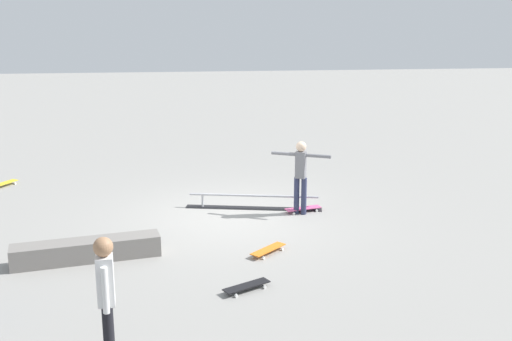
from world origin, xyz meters
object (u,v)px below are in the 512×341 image
at_px(grind_rail, 254,202).
at_px(skate_ledge, 87,250).
at_px(loose_skateboard_black, 247,286).
at_px(skateboard_main, 303,209).
at_px(loose_skateboard_orange, 268,250).
at_px(skater_main, 301,172).
at_px(bystander_white_shirt, 106,296).
at_px(loose_skateboard_yellow, 3,184).

height_order(grind_rail, skate_ledge, skate_ledge).
relative_size(skate_ledge, loose_skateboard_black, 3.21).
bearing_deg(loose_skateboard_black, skateboard_main, 38.34).
bearing_deg(loose_skateboard_orange, skater_main, -158.05).
height_order(skater_main, skateboard_main, skater_main).
xyz_separation_m(skate_ledge, skater_main, (-4.19, -2.12, 0.74)).
bearing_deg(loose_skateboard_orange, bystander_white_shirt, 11.66).
bearing_deg(skater_main, loose_skateboard_orange, -90.24).
distance_m(skate_ledge, loose_skateboard_yellow, 5.70).
relative_size(grind_rail, loose_skateboard_orange, 4.20).
xyz_separation_m(skater_main, bystander_white_shirt, (3.39, 5.68, 0.05)).
height_order(skate_ledge, loose_skateboard_black, skate_ledge).
relative_size(grind_rail, loose_skateboard_yellow, 3.84).
relative_size(skate_ledge, skateboard_main, 3.11).
xyz_separation_m(grind_rail, loose_skateboard_yellow, (5.99, -2.40, -0.06)).
relative_size(skater_main, loose_skateboard_orange, 2.23).
height_order(grind_rail, loose_skateboard_yellow, grind_rail).
height_order(skater_main, loose_skateboard_yellow, skater_main).
bearing_deg(bystander_white_shirt, grind_rail, 153.54).
distance_m(grind_rail, skateboard_main, 1.11).
bearing_deg(grind_rail, loose_skateboard_orange, 100.91).
bearing_deg(loose_skateboard_yellow, skater_main, -79.97).
distance_m(grind_rail, loose_skateboard_black, 4.15).
bearing_deg(skate_ledge, loose_skateboard_yellow, -61.12).
distance_m(skateboard_main, loose_skateboard_orange, 2.51).
bearing_deg(grind_rail, skate_ledge, 49.89).
distance_m(loose_skateboard_yellow, loose_skateboard_orange, 7.81).
distance_m(grind_rail, loose_skateboard_yellow, 6.45).
bearing_deg(loose_skateboard_black, loose_skateboard_yellow, 101.15).
relative_size(grind_rail, skateboard_main, 3.64).
height_order(loose_skateboard_black, loose_skateboard_orange, same).
relative_size(bystander_white_shirt, loose_skateboard_black, 2.18).
xyz_separation_m(skateboard_main, loose_skateboard_black, (1.60, 3.77, 0.00)).
bearing_deg(bystander_white_shirt, skater_main, 144.29).
bearing_deg(loose_skateboard_orange, grind_rail, -134.10).
bearing_deg(skateboard_main, loose_skateboard_orange, 49.99).
distance_m(skate_ledge, skateboard_main, 4.84).
bearing_deg(skate_ledge, bystander_white_shirt, 102.62).
bearing_deg(bystander_white_shirt, skateboard_main, 144.15).
distance_m(skateboard_main, loose_skateboard_yellow, 7.56).
xyz_separation_m(skater_main, loose_skateboard_orange, (0.97, 2.16, -0.85)).
xyz_separation_m(skate_ledge, loose_skateboard_yellow, (2.75, -4.99, -0.11)).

